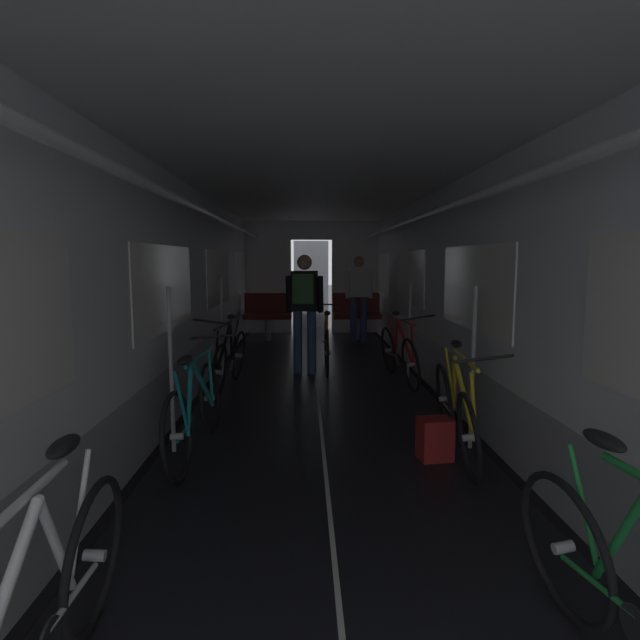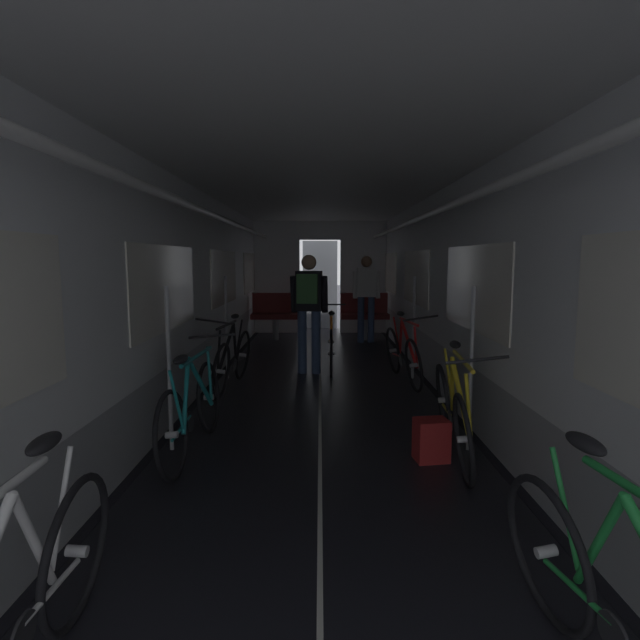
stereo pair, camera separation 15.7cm
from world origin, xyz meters
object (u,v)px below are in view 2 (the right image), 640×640
bicycle_yellow (453,411)px  backpack_on_floor (431,440)px  bicycle_white (10,622)px  bicycle_teal (193,408)px  bicycle_green (629,622)px  bench_seat_far_left (276,312)px  bicycle_orange_in_aisle (331,344)px  person_standing_near_bench (366,293)px  bicycle_red (403,354)px  bicycle_black (232,359)px  person_cyclist_aisle (309,303)px  bench_seat_far_right (364,312)px

bicycle_yellow → backpack_on_floor: bearing=-153.9°
bicycle_white → bicycle_teal: size_ratio=1.00×
bicycle_green → bench_seat_far_left: bearing=103.0°
bicycle_orange_in_aisle → person_standing_near_bench: size_ratio=1.00×
bicycle_red → bicycle_yellow: bearing=-90.1°
bicycle_black → bicycle_yellow: 3.10m
bench_seat_far_left → bicycle_teal: 6.05m
bicycle_green → bicycle_yellow: bearing=89.2°
bicycle_green → person_cyclist_aisle: person_cyclist_aisle is taller
bicycle_red → bench_seat_far_left: bearing=119.2°
bicycle_green → person_standing_near_bench: (-0.16, 8.15, 0.59)m
bench_seat_far_left → backpack_on_floor: (1.80, -6.21, -0.40)m
bicycle_black → bicycle_white: bearing=-89.5°
person_cyclist_aisle → bicycle_teal: bearing=-107.1°
bicycle_white → bicycle_orange_in_aisle: 5.84m
bicycle_orange_in_aisle → backpack_on_floor: 3.47m
bench_seat_far_left → person_cyclist_aisle: (0.74, -3.09, 0.45)m
bicycle_black → bicycle_yellow: bicycle_yellow is taller
bicycle_yellow → backpack_on_floor: (-0.19, -0.09, -0.21)m
person_cyclist_aisle → bicycle_black: bearing=-138.6°
bicycle_teal → bicycle_orange_in_aisle: bicycle_teal is taller
bicycle_green → bicycle_orange_in_aisle: bearing=98.9°
bicycle_teal → bicycle_red: size_ratio=1.00×
bench_seat_far_right → bicycle_teal: bearing=-108.0°
bicycle_black → bicycle_yellow: size_ratio=1.00×
bench_seat_far_left → backpack_on_floor: bearing=-73.8°
bicycle_black → bicycle_green: (2.16, -4.61, -0.00)m
person_cyclist_aisle → bicycle_orange_in_aisle: size_ratio=1.00×
bicycle_black → person_standing_near_bench: size_ratio=1.00×
bicycle_green → backpack_on_floor: 2.33m
person_cyclist_aisle → bicycle_orange_in_aisle: person_cyclist_aisle is taller
bicycle_black → bicycle_yellow: (2.19, -2.19, -0.00)m
bicycle_orange_in_aisle → bicycle_red: bearing=-39.2°
bench_seat_far_left → backpack_on_floor: bench_seat_far_left is taller
bench_seat_far_left → bicycle_yellow: size_ratio=0.58×
bicycle_black → bicycle_orange_in_aisle: 1.68m
bicycle_yellow → backpack_on_floor: bicycle_yellow is taller
bench_seat_far_right → person_cyclist_aisle: 3.29m
bicycle_white → bicycle_green: 2.12m
bench_seat_far_left → bicycle_teal: bearing=-91.5°
bicycle_teal → backpack_on_floor: bicycle_teal is taller
bicycle_yellow → person_cyclist_aisle: person_cyclist_aisle is taller
person_standing_near_bench → bicycle_black: bearing=-119.5°
bench_seat_far_right → bicycle_red: bearing=-86.8°
backpack_on_floor → person_cyclist_aisle: bearing=108.7°
bench_seat_far_left → bicycle_yellow: 6.43m
bicycle_yellow → person_standing_near_bench: 5.77m
bicycle_teal → bicycle_red: (2.16, 2.46, -0.00)m
bicycle_black → bicycle_green: size_ratio=1.00×
bench_seat_far_left → bicycle_white: (-0.16, -8.53, -0.19)m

